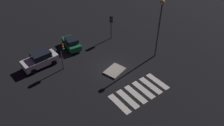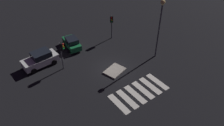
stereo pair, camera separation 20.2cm
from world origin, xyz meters
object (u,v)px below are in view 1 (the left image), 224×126
at_px(street_lamp, 160,20).
at_px(car_green, 71,43).
at_px(car_white, 40,59).
at_px(traffic_light_north, 111,22).
at_px(traffic_light_west, 62,50).
at_px(traffic_island, 115,71).

bearing_deg(street_lamp, car_green, 132.96).
relative_size(car_white, traffic_light_north, 1.22).
height_order(traffic_light_west, street_lamp, street_lamp).
relative_size(traffic_island, car_white, 0.64).
xyz_separation_m(car_green, traffic_light_north, (5.99, -1.37, 2.02)).
bearing_deg(traffic_island, street_lamp, -6.17).
bearing_deg(street_lamp, car_white, 150.87).
bearing_deg(street_lamp, traffic_light_west, 156.09).
bearing_deg(traffic_light_north, car_green, -66.57).
bearing_deg(traffic_light_west, traffic_light_north, 52.78).
distance_m(traffic_island, traffic_light_north, 8.31).
height_order(car_green, car_white, car_white).
relative_size(car_green, street_lamp, 0.49).
bearing_deg(traffic_light_west, street_lamp, 14.65).
xyz_separation_m(traffic_island, car_white, (-6.72, 6.61, 0.86)).
bearing_deg(traffic_island, traffic_light_north, 56.01).
distance_m(car_white, street_lamp, 15.62).
height_order(traffic_island, street_lamp, street_lamp).
bearing_deg(traffic_light_west, car_green, 88.63).
distance_m(car_green, traffic_light_west, 5.21).
relative_size(traffic_island, car_green, 0.75).
height_order(traffic_light_north, street_lamp, street_lamp).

